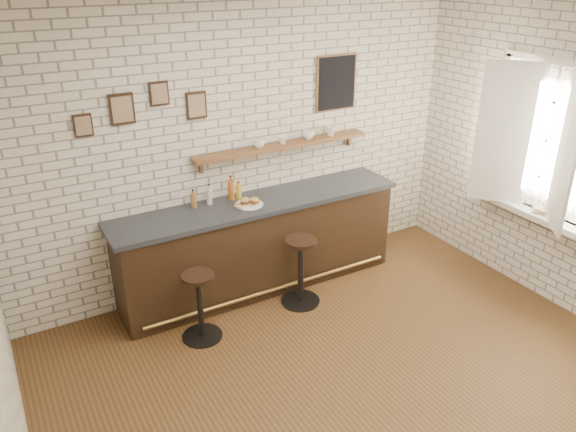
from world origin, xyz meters
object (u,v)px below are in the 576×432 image
Objects in this scene: shelf_cup_d at (331,131)px; shelf_cup_a at (259,144)px; bitters_bottle_amber at (231,190)px; bar_counter at (260,244)px; bitters_bottle_brown at (194,200)px; book_lower at (544,215)px; bar_stool_left at (200,304)px; sandwich_plate at (249,205)px; shelf_cup_b at (282,140)px; bar_stool_right at (301,269)px; ciabatta_sandwich at (250,201)px; book_upper at (543,212)px; bitters_bottle_white at (209,196)px; condiment_bottle_yellow at (239,191)px; shelf_cup_c at (308,135)px.

shelf_cup_a is at bearing 146.77° from shelf_cup_d.
bar_counter is at bearing -36.75° from bitters_bottle_amber.
bitters_bottle_brown is 3.50m from book_lower.
bitters_bottle_amber is 1.24m from bar_stool_left.
sandwich_plate is 0.79m from shelf_cup_b.
bar_stool_right is (0.22, -0.50, -0.11)m from bar_counter.
bar_stool_left is 5.94× the size of shelf_cup_a.
bitters_bottle_amber is at bearing 123.56° from bar_stool_right.
bitters_bottle_brown is at bearing 125.51° from book_lower.
book_lower reaches higher than bar_stool_left.
shelf_cup_d is at bearing 12.52° from ciabatta_sandwich.
bitters_bottle_amber is (0.41, 0.00, 0.03)m from bitters_bottle_brown.
shelf_cup_b is (0.62, 0.03, 0.43)m from bitters_bottle_amber.
shelf_cup_b is 0.85× the size of shelf_cup_d.
shelf_cup_d reaches higher than bitters_bottle_amber.
book_upper is at bearing -31.21° from ciabatta_sandwich.
shelf_cup_b is at bearing 25.27° from sandwich_plate.
sandwich_plate reaches higher than bar_stool_left.
bitters_bottle_white is at bearing 137.97° from shelf_cup_b.
shelf_cup_d is at bearing 21.42° from bar_stool_left.
sandwich_plate is 1.56× the size of condiment_bottle_yellow.
shelf_cup_d is at bearing 1.15° from bitters_bottle_brown.
shelf_cup_a is (0.24, 0.25, 0.49)m from ciabatta_sandwich.
book_lower is at bearing -92.19° from book_upper.
ciabatta_sandwich is at bearing 127.09° from bar_stool_right.
bitters_bottle_white is 1.11m from bar_stool_left.
shelf_cup_b is 0.72× the size of shelf_cup_c.
ciabatta_sandwich is at bearing -64.75° from bitters_bottle_amber.
shelf_cup_c reaches higher than bar_stool_right.
bitters_bottle_amber is at bearing 148.30° from shelf_cup_d.
ciabatta_sandwich is at bearing 161.44° from shelf_cup_b.
shelf_cup_c is at bearing 16.59° from ciabatta_sandwich.
shelf_cup_d is (1.00, 0.20, 1.04)m from bar_counter.
shelf_cup_d is (0.29, 0.00, 0.00)m from shelf_cup_c.
bitters_bottle_white is 1.99× the size of shelf_cup_d.
shelf_cup_a reaches higher than condiment_bottle_yellow.
shelf_cup_d is 2.35m from book_lower.
bar_stool_right is at bearing 151.52° from book_upper.
bar_stool_right is at bearing -44.20° from bitters_bottle_white.
bitters_bottle_brown is at bearing 69.60° from bar_stool_left.
book_upper is at bearing -74.04° from shelf_cup_a.
bar_stool_left is 0.93× the size of bar_stool_right.
condiment_bottle_yellow is at bearing 118.24° from bar_stool_right.
bar_counter is 0.56m from ciabatta_sandwich.
condiment_bottle_yellow is 3.07m from book_upper.
condiment_bottle_yellow is at bearing 43.21° from bar_stool_left.
ciabatta_sandwich reaches higher than bar_counter.
shelf_cup_d is (0.78, 0.70, 1.16)m from bar_stool_right.
shelf_cup_a is 0.90× the size of shelf_cup_c.
book_lower is 1.18× the size of book_upper.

